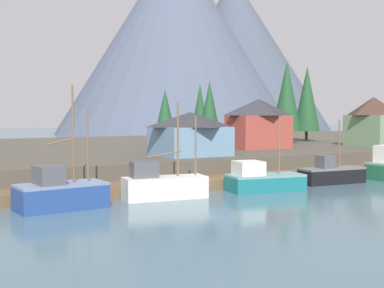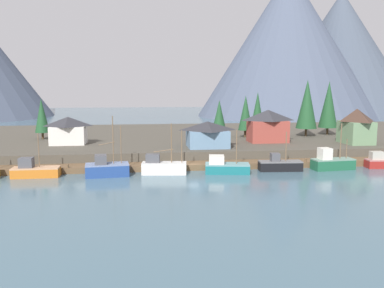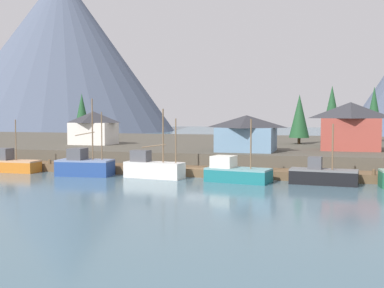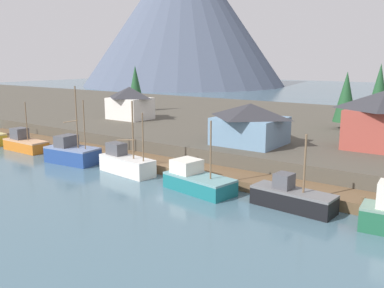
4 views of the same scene
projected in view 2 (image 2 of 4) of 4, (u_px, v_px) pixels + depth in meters
ground_plane at (180, 154)px, 86.77m from camera, size 400.00×400.00×1.00m
dock at (190, 166)px, 68.94m from camera, size 80.00×4.00×1.60m
shoreline_bank at (175, 139)px, 98.32m from camera, size 400.00×56.00×2.50m
mountain_central_peak at (288, 44)px, 193.21m from camera, size 86.05×86.05×68.90m
mountain_east_peak at (339, 54)px, 205.89m from camera, size 77.94×77.94×61.66m
fishing_boat_orange at (35, 170)px, 62.40m from camera, size 7.11×2.63×6.85m
fishing_boat_blue at (106, 168)px, 63.12m from camera, size 6.93×3.83×9.44m
fishing_boat_white at (163, 167)px, 64.60m from camera, size 7.34×3.24×8.19m
fishing_boat_teal at (225, 167)px, 65.35m from camera, size 7.52×4.26×7.04m
fishing_boat_black at (280, 165)px, 67.21m from camera, size 7.26×2.90×6.55m
fishing_boat_green at (332, 162)px, 68.09m from camera, size 7.31×3.25×7.82m
house_white at (68, 130)px, 80.61m from camera, size 7.08×5.58×5.50m
house_red at (268, 126)px, 83.65m from camera, size 8.19×5.25×6.71m
house_blue at (207, 134)px, 76.77m from camera, size 7.91×7.26×4.90m
house_green at (356, 126)px, 81.44m from camera, size 5.27×7.19×7.08m
conifer_near_left at (42, 116)px, 88.16m from camera, size 3.13×3.13×8.92m
conifer_near_right at (246, 113)px, 91.54m from camera, size 3.21×3.21×9.54m
conifer_mid_left at (258, 108)px, 107.68m from camera, size 3.05×3.05×10.09m
conifer_mid_right at (307, 104)px, 93.29m from camera, size 4.79×4.79×13.07m
conifer_back_left at (219, 116)px, 95.02m from camera, size 3.38×3.38×8.35m
conifer_back_right at (329, 105)px, 96.59m from camera, size 4.49×4.49×12.78m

